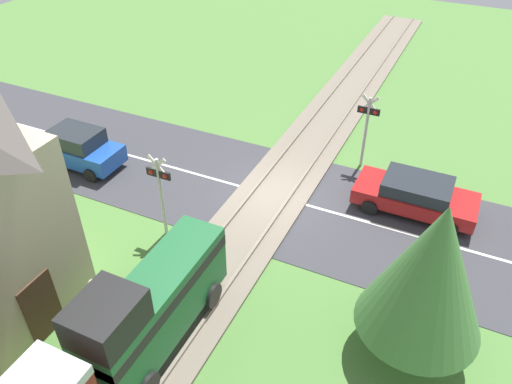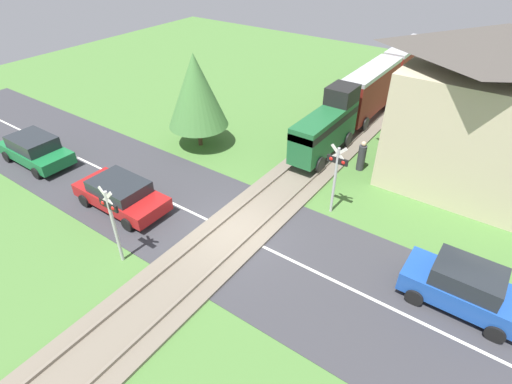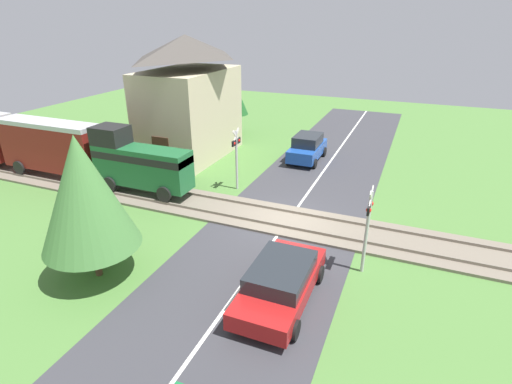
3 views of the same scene
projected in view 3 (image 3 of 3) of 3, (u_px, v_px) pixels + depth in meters
ground_plane at (287, 222)px, 17.68m from camera, size 60.00×60.00×0.00m
road_surface at (287, 222)px, 17.67m from camera, size 48.00×6.40×0.02m
track_bed at (287, 221)px, 17.65m from camera, size 2.80×48.00×0.24m
train at (42, 145)px, 21.84m from camera, size 1.58×18.06×3.18m
car_near_crossing at (281, 281)px, 12.56m from camera, size 4.40×2.04×1.35m
car_far_side at (307, 148)px, 24.81m from camera, size 3.74×1.81×1.65m
crossing_signal_west_approach at (368, 220)px, 13.45m from camera, size 0.90×0.18×3.24m
crossing_signal_east_approach at (236, 151)px, 20.22m from camera, size 0.90×0.18×3.24m
station_building at (189, 100)px, 24.70m from camera, size 7.21×4.46×7.37m
pedestrian_by_station at (168, 168)px, 21.84m from camera, size 0.39×0.39×1.59m
tree_by_station at (234, 98)px, 29.87m from camera, size 2.07×2.07×3.98m
tree_roadside_hedge at (84, 193)px, 12.82m from camera, size 3.23×3.23×5.10m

